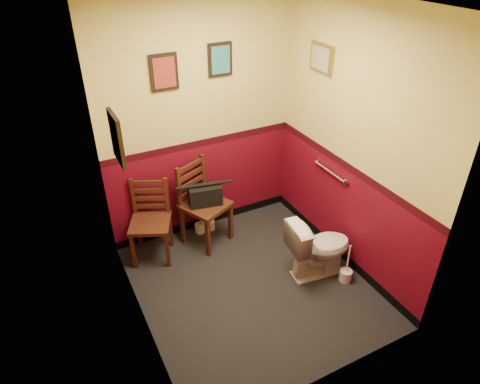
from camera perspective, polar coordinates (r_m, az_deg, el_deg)
name	(u,v)px	position (r m, az deg, el deg)	size (l,w,h in m)	color
floor	(251,285)	(4.52, 1.48, -12.34)	(2.20, 2.40, 0.00)	black
ceiling	(256,3)	(3.26, 2.19, 23.91)	(2.20, 2.40, 0.00)	silver
wall_back	(200,123)	(4.68, -5.39, 9.16)	(2.20, 2.70, 0.00)	#5D081A
wall_front	(341,251)	(2.90, 13.35, -7.69)	(2.20, 2.70, 0.00)	#5D081A
wall_left	(127,203)	(3.39, -14.80, -1.49)	(2.40, 2.70, 0.00)	#5D081A
wall_right	(353,146)	(4.29, 14.84, 5.96)	(2.40, 2.70, 0.00)	#5D081A
grab_bar	(330,171)	(4.62, 11.90, 2.69)	(0.05, 0.56, 0.06)	silver
framed_print_back_a	(164,72)	(4.36, -10.10, 15.43)	(0.28, 0.04, 0.36)	black
framed_print_back_b	(220,60)	(4.55, -2.67, 17.23)	(0.26, 0.04, 0.34)	black
framed_print_left	(117,138)	(3.24, -16.10, 6.88)	(0.04, 0.30, 0.38)	black
framed_print_right	(321,58)	(4.47, 10.80, 17.13)	(0.04, 0.34, 0.28)	olive
toilet	(319,247)	(4.52, 10.51, -7.28)	(0.38, 0.68, 0.67)	white
toilet_brush	(346,275)	(4.65, 13.89, -10.66)	(0.13, 0.13, 0.46)	silver
chair_left	(151,221)	(4.72, -11.81, -3.81)	(0.56, 0.56, 0.90)	#4B2416
chair_right	(203,204)	(4.84, -4.99, -1.58)	(0.61, 0.61, 0.98)	#4B2416
handbag	(205,195)	(4.74, -4.67, -0.40)	(0.39, 0.25, 0.26)	black
tp_stack	(205,218)	(5.13, -4.73, -3.47)	(0.25, 0.15, 0.44)	silver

